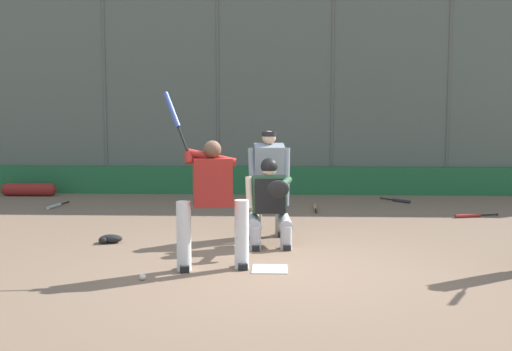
% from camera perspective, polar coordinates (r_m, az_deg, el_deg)
% --- Properties ---
extents(ground_plane, '(160.00, 160.00, 0.00)m').
position_cam_1_polar(ground_plane, '(7.36, 1.32, -8.94)').
color(ground_plane, '#7A604C').
extents(home_plate_marker, '(0.43, 0.43, 0.01)m').
position_cam_1_polar(home_plate_marker, '(7.36, 1.32, -8.89)').
color(home_plate_marker, white).
rests_on(home_plate_marker, ground_plane).
extents(backstop_fence, '(19.10, 0.08, 4.98)m').
position_cam_1_polar(backstop_fence, '(14.32, 1.81, 8.56)').
color(backstop_fence, '#515651').
rests_on(backstop_fence, ground_plane).
extents(padding_wall, '(18.64, 0.18, 0.66)m').
position_cam_1_polar(padding_wall, '(14.29, 1.78, -0.48)').
color(padding_wall, '#236638').
rests_on(padding_wall, ground_plane).
extents(bleachers_beyond, '(13.31, 2.50, 1.48)m').
position_cam_1_polar(bleachers_beyond, '(16.89, -0.96, 1.00)').
color(bleachers_beyond, slate).
rests_on(bleachers_beyond, ground_plane).
extents(batter_at_plate, '(1.09, 0.57, 2.16)m').
position_cam_1_polar(batter_at_plate, '(7.23, -4.23, -2.30)').
color(batter_at_plate, silver).
rests_on(batter_at_plate, ground_plane).
extents(catcher_behind_plate, '(0.69, 0.81, 1.27)m').
position_cam_1_polar(catcher_behind_plate, '(8.49, 1.30, -2.46)').
color(catcher_behind_plate, '#B7B7BC').
rests_on(catcher_behind_plate, ground_plane).
extents(umpire_home, '(0.66, 0.45, 1.64)m').
position_cam_1_polar(umpire_home, '(9.18, 1.23, -0.47)').
color(umpire_home, gray).
rests_on(umpire_home, ground_plane).
extents(spare_bat_near_backstop, '(0.86, 0.28, 0.07)m').
position_cam_1_polar(spare_bat_near_backstop, '(11.74, 19.79, -3.61)').
color(spare_bat_near_backstop, black).
rests_on(spare_bat_near_backstop, ground_plane).
extents(spare_bat_by_padding, '(0.16, 0.89, 0.07)m').
position_cam_1_polar(spare_bat_by_padding, '(12.92, -18.54, -2.75)').
color(spare_bat_by_padding, black).
rests_on(spare_bat_by_padding, ground_plane).
extents(spare_bat_third_base_side, '(0.08, 0.90, 0.07)m').
position_cam_1_polar(spare_bat_third_base_side, '(12.07, 5.67, -3.06)').
color(spare_bat_third_base_side, black).
rests_on(spare_bat_third_base_side, ground_plane).
extents(spare_bat_first_base_side, '(0.56, 0.63, 0.07)m').
position_cam_1_polar(spare_bat_first_base_side, '(13.37, 13.45, -2.33)').
color(spare_bat_first_base_side, black).
rests_on(spare_bat_first_base_side, ground_plane).
extents(fielding_glove_on_dirt, '(0.34, 0.26, 0.12)m').
position_cam_1_polar(fielding_glove_on_dirt, '(9.10, -13.73, -5.88)').
color(fielding_glove_on_dirt, black).
rests_on(fielding_glove_on_dirt, ground_plane).
extents(baseball_loose, '(0.07, 0.07, 0.07)m').
position_cam_1_polar(baseball_loose, '(7.02, -10.76, -9.46)').
color(baseball_loose, white).
rests_on(baseball_loose, ground_plane).
extents(equipment_bag_dugout_side, '(1.30, 0.30, 0.30)m').
position_cam_1_polar(equipment_bag_dugout_side, '(14.97, -20.84, -1.26)').
color(equipment_bag_dugout_side, maroon).
rests_on(equipment_bag_dugout_side, ground_plane).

